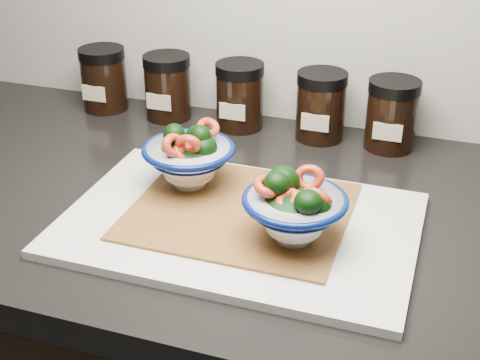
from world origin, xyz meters
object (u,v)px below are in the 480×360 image
(cutting_board, at_px, (239,224))
(spice_jar_d, at_px, (321,106))
(bowl_right, at_px, (295,209))
(spice_jar_b, at_px, (168,87))
(spice_jar_a, at_px, (104,79))
(spice_jar_c, at_px, (240,96))
(bowl_left, at_px, (190,157))
(spice_jar_e, at_px, (392,114))

(cutting_board, xyz_separation_m, spice_jar_d, (0.03, 0.31, 0.05))
(bowl_right, relative_size, spice_jar_b, 1.13)
(spice_jar_a, bearing_deg, spice_jar_c, 0.00)
(cutting_board, bearing_deg, spice_jar_d, 83.62)
(spice_jar_a, distance_m, spice_jar_c, 0.26)
(cutting_board, xyz_separation_m, bowl_right, (0.08, -0.02, 0.05))
(bowl_left, height_order, bowl_right, bowl_left)
(bowl_right, bearing_deg, spice_jar_b, 133.43)
(spice_jar_d, distance_m, spice_jar_e, 0.11)
(spice_jar_d, height_order, spice_jar_e, same)
(spice_jar_e, bearing_deg, cutting_board, -115.68)
(spice_jar_b, height_order, spice_jar_e, same)
(cutting_board, distance_m, bowl_left, 0.12)
(bowl_right, bearing_deg, spice_jar_d, 97.42)
(spice_jar_a, relative_size, spice_jar_e, 1.00)
(bowl_left, xyz_separation_m, spice_jar_d, (0.13, 0.25, -0.00))
(spice_jar_b, distance_m, spice_jar_e, 0.39)
(spice_jar_c, relative_size, spice_jar_e, 1.00)
(cutting_board, height_order, spice_jar_c, spice_jar_c)
(cutting_board, relative_size, bowl_left, 3.49)
(spice_jar_c, xyz_separation_m, spice_jar_e, (0.25, 0.00, 0.00))
(spice_jar_b, height_order, spice_jar_c, same)
(spice_jar_d, bearing_deg, bowl_right, -82.58)
(spice_jar_a, bearing_deg, spice_jar_e, 0.00)
(bowl_left, relative_size, spice_jar_b, 1.14)
(spice_jar_b, xyz_separation_m, spice_jar_d, (0.27, 0.00, 0.00))
(bowl_right, height_order, spice_jar_d, spice_jar_d)
(spice_jar_a, distance_m, spice_jar_e, 0.51)
(bowl_left, relative_size, spice_jar_a, 1.14)
(cutting_board, height_order, spice_jar_b, spice_jar_b)
(bowl_right, bearing_deg, spice_jar_a, 142.90)
(cutting_board, distance_m, spice_jar_b, 0.39)
(cutting_board, bearing_deg, spice_jar_b, 127.56)
(spice_jar_b, bearing_deg, spice_jar_d, 0.00)
(spice_jar_c, bearing_deg, bowl_right, -61.26)
(spice_jar_a, relative_size, spice_jar_d, 1.00)
(bowl_left, bearing_deg, spice_jar_e, 45.40)
(bowl_right, relative_size, spice_jar_a, 1.13)
(spice_jar_e, bearing_deg, bowl_left, -134.60)
(spice_jar_a, relative_size, spice_jar_c, 1.00)
(bowl_right, distance_m, spice_jar_d, 0.34)
(spice_jar_a, distance_m, spice_jar_b, 0.13)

